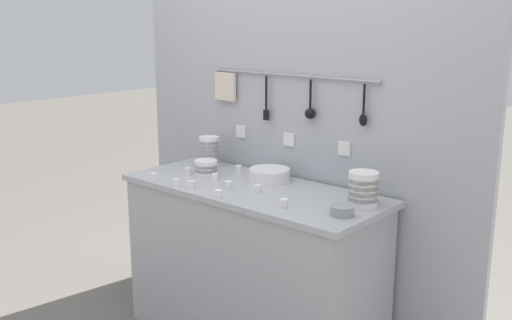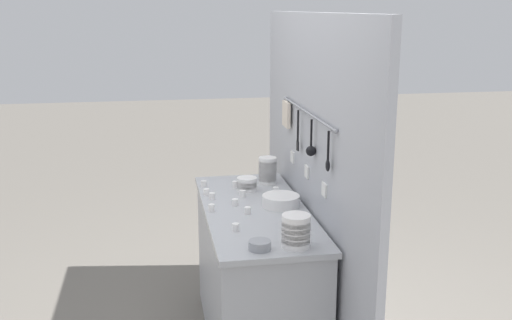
# 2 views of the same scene
# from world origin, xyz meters

# --- Properties ---
(counter) EXTENTS (1.41, 0.58, 0.86)m
(counter) POSITION_xyz_m (0.00, 0.00, 0.43)
(counter) COLOR #ADAFB5
(counter) RESTS_ON ground
(back_wall) EXTENTS (2.21, 0.09, 1.94)m
(back_wall) POSITION_xyz_m (-0.00, 0.32, 0.97)
(back_wall) COLOR #A8AAB2
(back_wall) RESTS_ON ground
(bowl_stack_back_corner) EXTENTS (0.12, 0.12, 0.08)m
(bowl_stack_back_corner) POSITION_xyz_m (-0.34, 0.01, 0.90)
(bowl_stack_back_corner) COLOR white
(bowl_stack_back_corner) RESTS_ON counter
(bowl_stack_tall_left) EXTENTS (0.11, 0.11, 0.17)m
(bowl_stack_tall_left) POSITION_xyz_m (-0.48, 0.16, 0.95)
(bowl_stack_tall_left) COLOR white
(bowl_stack_tall_left) RESTS_ON counter
(bowl_stack_wide_centre) EXTENTS (0.14, 0.14, 0.16)m
(bowl_stack_wide_centre) POSITION_xyz_m (0.59, 0.09, 0.94)
(bowl_stack_wide_centre) COLOR white
(bowl_stack_wide_centre) RESTS_ON counter
(plate_stack) EXTENTS (0.22, 0.22, 0.06)m
(plate_stack) POSITION_xyz_m (-0.01, 0.15, 0.89)
(plate_stack) COLOR white
(plate_stack) RESTS_ON counter
(steel_mixing_bowl) EXTENTS (0.11, 0.11, 0.04)m
(steel_mixing_bowl) POSITION_xyz_m (0.59, -0.08, 0.88)
(steel_mixing_bowl) COLOR #93969E
(steel_mixing_bowl) RESTS_ON counter
(cup_mid_row) EXTENTS (0.04, 0.04, 0.04)m
(cup_mid_row) POSITION_xyz_m (0.33, -0.16, 0.88)
(cup_mid_row) COLOR white
(cup_mid_row) RESTS_ON counter
(cup_edge_far) EXTENTS (0.04, 0.04, 0.04)m
(cup_edge_far) POSITION_xyz_m (-0.43, -0.06, 0.88)
(cup_edge_far) COLOR white
(cup_edge_far) RESTS_ON counter
(cup_front_left) EXTENTS (0.04, 0.04, 0.04)m
(cup_front_left) POSITION_xyz_m (0.01, -0.25, 0.88)
(cup_front_left) COLOR white
(cup_front_left) RESTS_ON counter
(cup_back_right) EXTENTS (0.04, 0.04, 0.04)m
(cup_back_right) POSITION_xyz_m (-0.26, 0.17, 0.88)
(cup_back_right) COLOR white
(cup_back_right) RESTS_ON counter
(cup_back_left) EXTENTS (0.04, 0.04, 0.04)m
(cup_back_left) POSITION_xyz_m (-0.47, -0.25, 0.88)
(cup_back_left) COLOR white
(cup_back_left) RESTS_ON counter
(cup_centre) EXTENTS (0.04, 0.04, 0.04)m
(cup_centre) POSITION_xyz_m (-0.30, -0.25, 0.88)
(cup_centre) COLOR white
(cup_centre) RESTS_ON counter
(cup_by_caddy) EXTENTS (0.04, 0.04, 0.04)m
(cup_by_caddy) POSITION_xyz_m (-0.23, -0.04, 0.88)
(cup_by_caddy) COLOR white
(cup_by_caddy) RESTS_ON counter
(cup_edge_near) EXTENTS (0.04, 0.04, 0.04)m
(cup_edge_near) POSITION_xyz_m (0.09, -0.06, 0.88)
(cup_edge_near) COLOR white
(cup_edge_near) RESTS_ON counter
(cup_beside_plates) EXTENTS (0.04, 0.04, 0.04)m
(cup_beside_plates) POSITION_xyz_m (-0.07, -0.11, 0.88)
(cup_beside_plates) COLOR white
(cup_beside_plates) RESTS_ON counter
(cup_front_right) EXTENTS (0.04, 0.04, 0.04)m
(cup_front_right) POSITION_xyz_m (-0.21, -0.23, 0.88)
(cup_front_right) COLOR white
(cup_front_right) RESTS_ON counter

